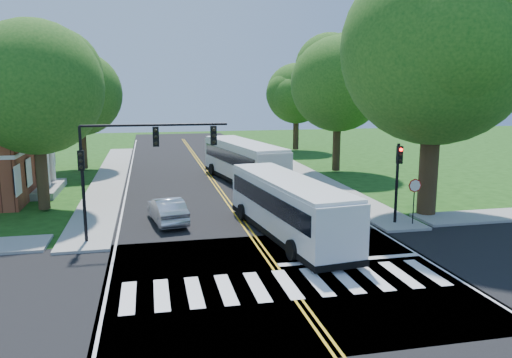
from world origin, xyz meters
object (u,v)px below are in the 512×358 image
object	(u,v)px
hatchback	(167,210)
suv	(322,204)
signal_ne	(398,173)
signal_nw	(132,154)
bus_lead	(288,206)
dark_sedan	(298,185)
bus_follow	(243,161)

from	to	relation	value
hatchback	suv	xyz separation A→B (m)	(9.20, 0.14, -0.14)
signal_ne	signal_nw	bearing A→B (deg)	-179.95
bus_lead	hatchback	distance (m)	7.09
suv	dark_sedan	xyz separation A→B (m)	(0.45, 6.37, -0.03)
hatchback	suv	world-z (taller)	hatchback
bus_lead	bus_follow	size ratio (longest dim) A/B	0.91
signal_nw	bus_follow	size ratio (longest dim) A/B	0.56
signal_nw	hatchback	size ratio (longest dim) A/B	1.61
bus_follow	hatchback	xyz separation A→B (m)	(-6.51, -11.35, -0.99)
signal_nw	dark_sedan	xyz separation A→B (m)	(11.34, 9.60, -3.81)
bus_follow	dark_sedan	bearing A→B (deg)	113.01
signal_ne	hatchback	size ratio (longest dim) A/B	0.99
dark_sedan	bus_lead	bearing A→B (deg)	53.38
signal_nw	bus_follow	distance (m)	16.82
dark_sedan	signal_nw	bearing A→B (deg)	23.43
signal_ne	bus_follow	size ratio (longest dim) A/B	0.34
signal_ne	hatchback	xyz separation A→B (m)	(-12.36, 3.08, -2.22)
bus_lead	bus_follow	xyz separation A→B (m)	(0.57, 15.12, 0.15)
suv	dark_sedan	bearing A→B (deg)	-72.32
hatchback	signal_nw	bearing A→B (deg)	52.01
signal_nw	signal_ne	distance (m)	14.13
suv	dark_sedan	size ratio (longest dim) A/B	1.11
signal_nw	signal_ne	world-z (taller)	signal_nw
signal_nw	suv	bearing A→B (deg)	16.52
bus_lead	suv	world-z (taller)	bus_lead
signal_nw	bus_follow	bearing A→B (deg)	60.39
bus_lead	signal_ne	bearing A→B (deg)	179.07
hatchback	dark_sedan	size ratio (longest dim) A/B	1.15
bus_lead	bus_follow	distance (m)	15.13
signal_nw	bus_follow	world-z (taller)	signal_nw
signal_nw	signal_ne	bearing A→B (deg)	0.05
bus_lead	hatchback	size ratio (longest dim) A/B	2.64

